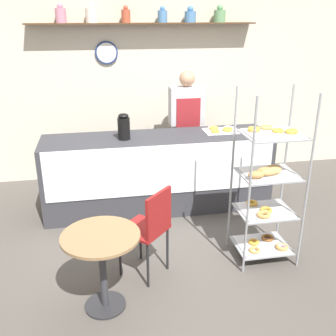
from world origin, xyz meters
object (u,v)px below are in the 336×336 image
object	(u,v)px
pastry_rack	(267,190)
coffee_carafe	(124,127)
cafe_chair	(151,224)
person_worker	(186,126)
donut_tray_counter	(221,130)
cafe_table	(102,254)

from	to	relation	value
pastry_rack	coffee_carafe	world-z (taller)	pastry_rack
cafe_chair	coffee_carafe	xyz separation A→B (m)	(-0.11, 1.38, 0.54)
person_worker	donut_tray_counter	size ratio (longest dim) A/B	3.70
pastry_rack	person_worker	distance (m)	1.96
pastry_rack	person_worker	xyz separation A→B (m)	(-0.36, 1.92, 0.14)
coffee_carafe	cafe_table	bearing A→B (deg)	-101.11
person_worker	cafe_table	world-z (taller)	person_worker
person_worker	pastry_rack	bearing A→B (deg)	-79.44
person_worker	coffee_carafe	bearing A→B (deg)	-144.46
cafe_table	coffee_carafe	distance (m)	1.86
coffee_carafe	cafe_chair	bearing A→B (deg)	-85.42
pastry_rack	person_worker	size ratio (longest dim) A/B	1.05
cafe_chair	coffee_carafe	distance (m)	1.49
cafe_chair	coffee_carafe	bearing A→B (deg)	-132.01
pastry_rack	cafe_chair	distance (m)	1.18
pastry_rack	cafe_chair	size ratio (longest dim) A/B	1.93
coffee_carafe	pastry_rack	bearing A→B (deg)	-45.23
pastry_rack	cafe_table	size ratio (longest dim) A/B	2.45
cafe_table	cafe_chair	world-z (taller)	cafe_chair
pastry_rack	cafe_chair	xyz separation A→B (m)	(-1.16, -0.11, -0.19)
cafe_table	cafe_chair	xyz separation A→B (m)	(0.45, 0.36, 0.03)
cafe_table	donut_tray_counter	world-z (taller)	donut_tray_counter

